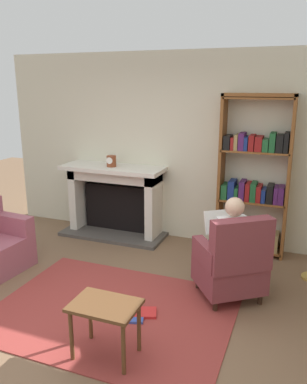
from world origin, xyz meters
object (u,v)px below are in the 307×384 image
object	(u,v)px
armchair_reading	(232,263)
seated_reader	(228,242)
fireplace	(116,198)
mantel_clock	(111,161)
side_table	(105,313)
bookshelf	(254,181)

from	to	relation	value
armchair_reading	seated_reader	world-z (taller)	seated_reader
fireplace	armchair_reading	bearing A→B (deg)	-33.11
fireplace	armchair_reading	world-z (taller)	fireplace
mantel_clock	seated_reader	xyz separation A→B (m)	(1.96, -1.12, -0.54)
side_table	bookshelf	bearing A→B (deg)	72.70
mantel_clock	bookshelf	distance (m)	2.04
bookshelf	armchair_reading	world-z (taller)	bookshelf
mantel_clock	seated_reader	size ratio (longest dim) A/B	0.14
mantel_clock	bookshelf	xyz separation A→B (m)	(2.03, 0.14, -0.15)
mantel_clock	seated_reader	world-z (taller)	mantel_clock
bookshelf	seated_reader	bearing A→B (deg)	-93.49
bookshelf	mantel_clock	bearing A→B (deg)	-176.16
fireplace	mantel_clock	bearing A→B (deg)	-92.66
fireplace	mantel_clock	size ratio (longest dim) A/B	9.78
bookshelf	side_table	world-z (taller)	bookshelf
bookshelf	armchair_reading	distance (m)	1.47
armchair_reading	seated_reader	bearing A→B (deg)	-90.00
bookshelf	side_table	bearing A→B (deg)	-107.30
fireplace	bookshelf	size ratio (longest dim) A/B	0.74
armchair_reading	side_table	bearing A→B (deg)	21.26
armchair_reading	bookshelf	bearing A→B (deg)	-126.82
fireplace	mantel_clock	world-z (taller)	mantel_clock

